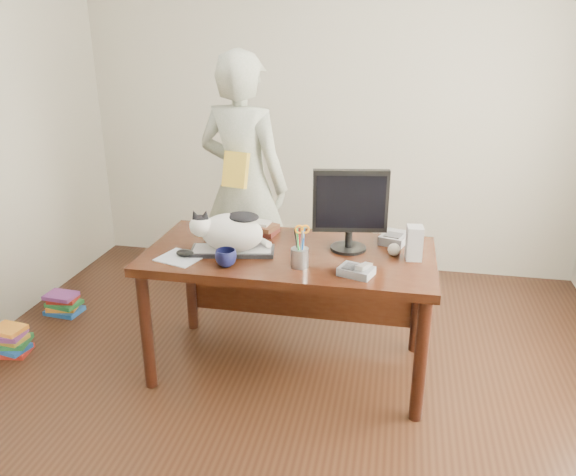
# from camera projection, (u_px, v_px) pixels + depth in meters

# --- Properties ---
(room) EXTENTS (4.50, 4.50, 4.50)m
(room) POSITION_uv_depth(u_px,v_px,m) (262.00, 172.00, 2.37)
(room) COLOR black
(room) RESTS_ON ground
(desk) EXTENTS (1.60, 0.80, 0.75)m
(desk) POSITION_uv_depth(u_px,v_px,m) (292.00, 270.00, 3.26)
(desk) COLOR black
(desk) RESTS_ON ground
(keyboard) EXTENTS (0.48, 0.25, 0.03)m
(keyboard) POSITION_uv_depth(u_px,v_px,m) (233.00, 251.00, 3.11)
(keyboard) COLOR black
(keyboard) RESTS_ON desk
(cat) EXTENTS (0.45, 0.28, 0.26)m
(cat) POSITION_uv_depth(u_px,v_px,m) (229.00, 231.00, 3.07)
(cat) COLOR white
(cat) RESTS_ON keyboard
(monitor) EXTENTS (0.41, 0.23, 0.46)m
(monitor) POSITION_uv_depth(u_px,v_px,m) (350.00, 206.00, 3.06)
(monitor) COLOR black
(monitor) RESTS_ON desk
(pen_cup) EXTENTS (0.11, 0.11, 0.23)m
(pen_cup) POSITION_uv_depth(u_px,v_px,m) (300.00, 255.00, 2.91)
(pen_cup) COLOR gray
(pen_cup) RESTS_ON desk
(mousepad) EXTENTS (0.27, 0.26, 0.01)m
(mousepad) POSITION_uv_depth(u_px,v_px,m) (180.00, 258.00, 3.04)
(mousepad) COLOR silver
(mousepad) RESTS_ON desk
(mouse) EXTENTS (0.12, 0.09, 0.04)m
(mouse) POSITION_uv_depth(u_px,v_px,m) (185.00, 253.00, 3.05)
(mouse) COLOR black
(mouse) RESTS_ON mousepad
(coffee_mug) EXTENTS (0.15, 0.15, 0.09)m
(coffee_mug) POSITION_uv_depth(u_px,v_px,m) (226.00, 258.00, 2.94)
(coffee_mug) COLOR black
(coffee_mug) RESTS_ON desk
(phone) EXTENTS (0.20, 0.17, 0.08)m
(phone) POSITION_uv_depth(u_px,v_px,m) (357.00, 270.00, 2.83)
(phone) COLOR slate
(phone) RESTS_ON desk
(speaker) EXTENTS (0.09, 0.10, 0.19)m
(speaker) POSITION_uv_depth(u_px,v_px,m) (414.00, 243.00, 3.00)
(speaker) COLOR #949496
(speaker) RESTS_ON desk
(baseball) EXTENTS (0.07, 0.07, 0.07)m
(baseball) POSITION_uv_depth(u_px,v_px,m) (394.00, 250.00, 3.07)
(baseball) COLOR beige
(baseball) RESTS_ON desk
(book_stack) EXTENTS (0.22, 0.19, 0.07)m
(book_stack) POSITION_uv_depth(u_px,v_px,m) (261.00, 228.00, 3.40)
(book_stack) COLOR #441712
(book_stack) RESTS_ON desk
(calculator) EXTENTS (0.19, 0.22, 0.06)m
(calculator) POSITION_uv_depth(u_px,v_px,m) (394.00, 238.00, 3.26)
(calculator) COLOR slate
(calculator) RESTS_ON desk
(person) EXTENTS (0.74, 0.58, 1.80)m
(person) POSITION_uv_depth(u_px,v_px,m) (243.00, 185.00, 3.88)
(person) COLOR silver
(person) RESTS_ON ground
(held_book) EXTENTS (0.19, 0.14, 0.24)m
(held_book) POSITION_uv_depth(u_px,v_px,m) (236.00, 170.00, 3.67)
(held_book) COLOR yellow
(held_book) RESTS_ON person
(book_pile_a) EXTENTS (0.27, 0.22, 0.18)m
(book_pile_a) POSITION_uv_depth(u_px,v_px,m) (9.00, 341.00, 3.51)
(book_pile_a) COLOR #A42117
(book_pile_a) RESTS_ON ground
(book_pile_b) EXTENTS (0.26, 0.20, 0.15)m
(book_pile_b) POSITION_uv_depth(u_px,v_px,m) (63.00, 304.00, 4.01)
(book_pile_b) COLOR #1B50A4
(book_pile_b) RESTS_ON ground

